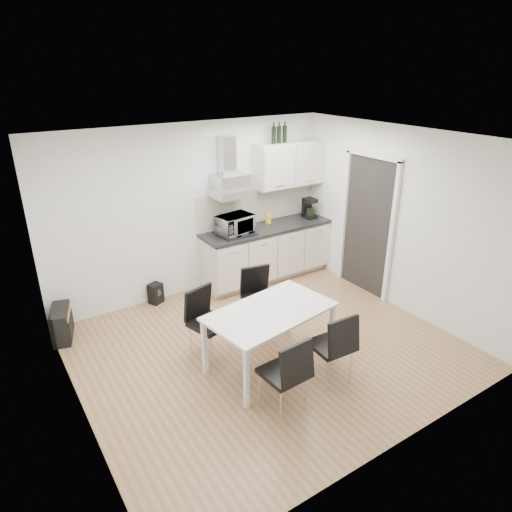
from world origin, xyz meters
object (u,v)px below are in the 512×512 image
at_px(chair_near_right, 331,346).
at_px(guitar_amp, 62,324).
at_px(floor_speaker, 156,293).
at_px(kitchenette, 267,231).
at_px(chair_far_left, 210,325).
at_px(chair_near_left, 283,373).
at_px(dining_table, 270,316).
at_px(chair_far_right, 260,301).

height_order(chair_near_right, guitar_amp, chair_near_right).
bearing_deg(guitar_amp, floor_speaker, 26.95).
height_order(chair_near_right, floor_speaker, chair_near_right).
distance_m(kitchenette, floor_speaker, 2.04).
relative_size(chair_far_left, chair_near_left, 1.00).
height_order(kitchenette, guitar_amp, kitchenette).
distance_m(dining_table, guitar_amp, 2.80).
bearing_deg(chair_far_right, floor_speaker, -48.85).
bearing_deg(chair_near_right, chair_far_left, 131.79).
bearing_deg(chair_near_left, floor_speaker, 91.33).
distance_m(kitchenette, chair_near_left, 3.23).
distance_m(dining_table, floor_speaker, 2.34).
bearing_deg(chair_near_right, kitchenette, 73.39).
relative_size(chair_near_left, guitar_amp, 1.57).
relative_size(chair_near_right, guitar_amp, 1.57).
xyz_separation_m(dining_table, chair_near_right, (0.42, -0.58, -0.23)).
height_order(dining_table, chair_far_left, chair_far_left).
relative_size(dining_table, chair_near_right, 1.78).
height_order(chair_far_left, floor_speaker, chair_far_left).
bearing_deg(chair_near_right, chair_near_left, -168.87).
bearing_deg(guitar_amp, chair_near_left, -41.55).
height_order(dining_table, chair_far_right, chair_far_right).
bearing_deg(chair_far_right, dining_table, 74.97).
height_order(chair_far_right, chair_near_left, same).
bearing_deg(floor_speaker, chair_near_right, -94.60).
xyz_separation_m(dining_table, chair_far_left, (-0.50, 0.56, -0.23)).
bearing_deg(chair_near_left, dining_table, 62.08).
height_order(dining_table, chair_near_right, chair_near_right).
distance_m(dining_table, chair_far_right, 0.82).
distance_m(dining_table, chair_near_left, 0.79).
bearing_deg(chair_far_left, dining_table, 116.07).
bearing_deg(kitchenette, chair_far_right, -127.41).
bearing_deg(guitar_amp, chair_near_right, -30.36).
bearing_deg(floor_speaker, guitar_amp, 166.35).
xyz_separation_m(chair_far_left, chair_near_right, (0.92, -1.14, 0.00)).
xyz_separation_m(chair_near_right, floor_speaker, (-0.98, 2.80, -0.28)).
bearing_deg(chair_near_left, guitar_amp, 118.14).
bearing_deg(chair_far_right, chair_near_right, 103.98).
xyz_separation_m(chair_far_right, floor_speaker, (-0.90, 1.50, -0.28)).
relative_size(kitchenette, dining_table, 1.61).
distance_m(kitchenette, chair_far_right, 1.73).
distance_m(dining_table, chair_far_left, 0.78).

